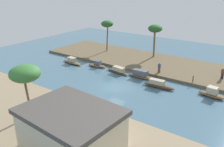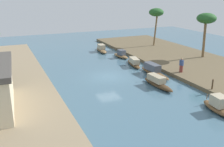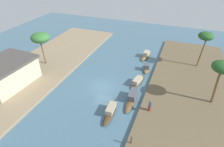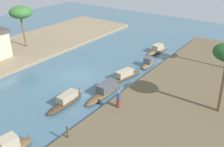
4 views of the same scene
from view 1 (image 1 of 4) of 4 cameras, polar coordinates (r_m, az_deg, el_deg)
river_water at (r=34.13m, az=0.83°, el=-3.18°), size 67.43×67.43×0.00m
riverbank_left at (r=44.07m, az=9.95°, el=2.44°), size 42.86×11.45×0.41m
riverbank_right at (r=26.05m, az=-15.04°, el=-11.67°), size 42.86×11.45×0.41m
sampan_foreground at (r=33.60m, az=22.45°, el=-4.35°), size 3.48×1.57×1.38m
sampan_upstream_small at (r=34.39m, az=10.82°, el=-2.57°), size 4.61×1.21×1.13m
sampan_downstream_large at (r=42.02m, az=-3.54°, el=2.08°), size 3.49×1.42×1.16m
sampan_midstream at (r=39.12m, az=1.43°, el=0.71°), size 4.50×1.74×1.07m
sampan_with_tall_canopy at (r=37.31m, az=7.10°, el=-0.38°), size 5.40×1.19×1.25m
sampan_with_red_awning at (r=44.29m, az=-9.41°, el=2.84°), size 4.63×1.62×1.15m
person_on_near_bank at (r=38.75m, az=11.07°, el=1.18°), size 0.48×0.48×1.65m
person_by_mooring at (r=39.16m, az=24.62°, el=-0.09°), size 0.53×0.53×1.72m
mooring_post at (r=36.38m, az=18.57°, el=-1.21°), size 0.14×0.14×0.98m
palm_tree_left_near at (r=45.93m, az=10.13°, el=10.19°), size 2.62×2.62×6.12m
palm_tree_left_far at (r=49.42m, az=-1.15°, el=11.49°), size 2.45×2.45×6.24m
palm_tree_right_tall at (r=25.73m, az=-19.86°, el=-0.09°), size 3.13×3.13×5.74m
riverside_building at (r=21.29m, az=-9.55°, el=-12.62°), size 8.48×6.73×3.65m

